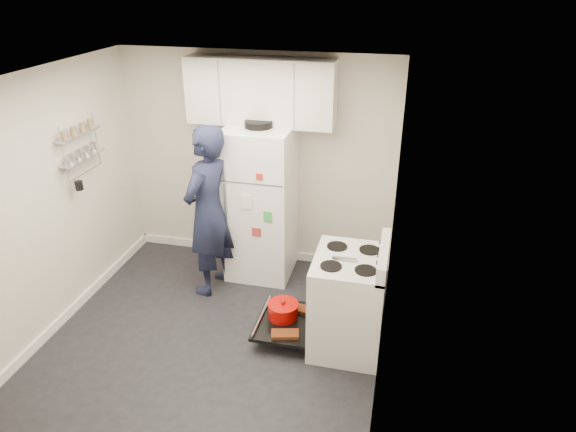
% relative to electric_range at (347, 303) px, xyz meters
% --- Properties ---
extents(room, '(3.21, 3.21, 2.51)m').
position_rel_electric_range_xyz_m(room, '(-1.29, -0.12, 0.74)').
color(room, black).
rests_on(room, ground).
extents(electric_range, '(0.66, 0.76, 1.10)m').
position_rel_electric_range_xyz_m(electric_range, '(0.00, 0.00, 0.00)').
color(electric_range, silver).
rests_on(electric_range, ground).
extents(open_oven_door, '(0.55, 0.70, 0.23)m').
position_rel_electric_range_xyz_m(open_oven_door, '(-0.60, 0.02, -0.28)').
color(open_oven_door, black).
rests_on(open_oven_door, ground).
extents(refrigerator, '(0.72, 0.74, 1.83)m').
position_rel_electric_range_xyz_m(refrigerator, '(-1.14, 1.10, 0.42)').
color(refrigerator, white).
rests_on(refrigerator, ground).
extents(upper_cabinets, '(1.60, 0.33, 0.70)m').
position_rel_electric_range_xyz_m(upper_cabinets, '(-1.16, 1.28, 1.63)').
color(upper_cabinets, silver).
rests_on(upper_cabinets, room).
extents(wall_shelf_rack, '(0.14, 0.60, 0.61)m').
position_rel_electric_range_xyz_m(wall_shelf_rack, '(-2.78, 0.34, 1.21)').
color(wall_shelf_rack, '#B2B2B7').
rests_on(wall_shelf_rack, room).
extents(person, '(0.61, 0.78, 1.89)m').
position_rel_electric_range_xyz_m(person, '(-1.58, 0.63, 0.48)').
color(person, '#171D35').
rests_on(person, ground).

